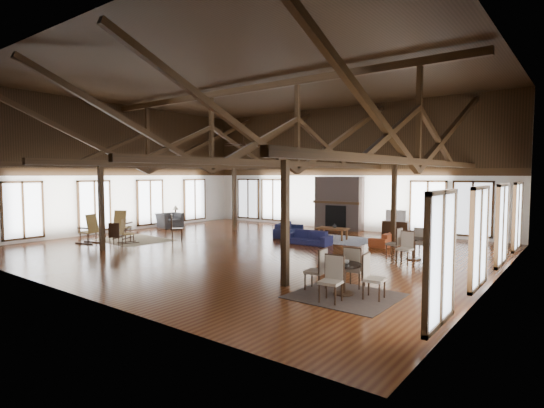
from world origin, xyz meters
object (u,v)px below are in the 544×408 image
Objects in this scene: armchair at (170,220)px; cafe_table_near at (344,273)px; sofa_navy_left at (289,229)px; sofa_orange at (385,239)px; coffee_table at (333,229)px; cafe_table_far at (414,245)px; tv_console at (396,228)px; sofa_navy_front at (308,237)px.

armchair is 0.60× the size of cafe_table_near.
sofa_navy_left is 4.36m from sofa_orange.
sofa_navy_left is at bearing -177.99° from coffee_table.
cafe_table_far is at bearing -82.09° from armchair.
armchair reaches higher than coffee_table.
tv_console is (-2.54, 5.15, -0.18)m from cafe_table_far.
sofa_navy_left is at bearing 163.37° from cafe_table_far.
cafe_table_far reaches higher than coffee_table.
cafe_table_far reaches higher than armchair.
tv_console is at bearing -64.16° from sofa_navy_left.
coffee_table is 8.67m from armchair.
cafe_table_near reaches higher than tv_console.
sofa_navy_left is 6.41m from cafe_table_far.
armchair reaches higher than sofa_orange.
sofa_navy_left reaches higher than sofa_orange.
sofa_orange is 3.20m from tv_console.
sofa_navy_left reaches higher than sofa_navy_front.
armchair is (-6.48, -1.29, 0.08)m from sofa_navy_left.
cafe_table_near is (1.85, -6.95, 0.24)m from sofa_orange.
sofa_navy_left is 6.60m from armchair.
coffee_table is 0.70× the size of cafe_table_near.
armchair is 12.63m from cafe_table_far.
armchair is 0.96× the size of tv_console.
sofa_orange is 1.28× the size of coffee_table.
sofa_navy_front is 6.88m from cafe_table_near.
tv_console is (3.60, 3.32, 0.00)m from sofa_navy_left.
sofa_orange is at bearing -5.95° from coffee_table.
armchair is 13.81m from cafe_table_near.
tv_console reaches higher than sofa_navy_front.
tv_console is at bearing 67.05° from sofa_navy_front.
cafe_table_far is (6.14, -1.83, 0.18)m from sofa_navy_left.
cafe_table_near is at bearing -53.94° from sofa_navy_front.
sofa_orange is 7.20m from cafe_table_near.
cafe_table_near is (6.21, -6.74, 0.19)m from sofa_navy_left.
sofa_navy_left is 1.07× the size of cafe_table_near.
sofa_navy_front is 1.37× the size of coffee_table.
sofa_navy_left is (-1.88, 1.40, 0.03)m from sofa_navy_front.
sofa_navy_front reaches higher than sofa_orange.
sofa_orange is at bearing 104.90° from cafe_table_near.
sofa_navy_front is at bearing -143.50° from sofa_navy_left.
cafe_table_near is at bearing -89.21° from cafe_table_far.
cafe_table_near is at bearing -154.20° from sofa_navy_left.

